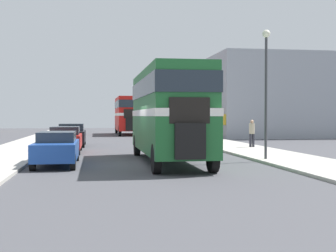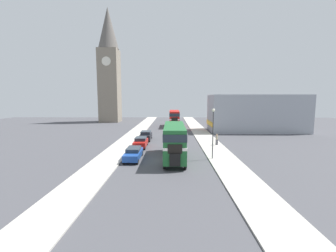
{
  "view_description": "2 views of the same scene",
  "coord_description": "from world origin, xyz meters",
  "px_view_note": "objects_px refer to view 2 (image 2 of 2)",
  "views": [
    {
      "loc": [
        -2.22,
        -19.81,
        2.09
      ],
      "look_at": [
        0.99,
        0.69,
        1.63
      ],
      "focal_mm": 50.0,
      "sensor_mm": 36.0,
      "label": 1
    },
    {
      "loc": [
        0.68,
        -25.34,
        7.11
      ],
      "look_at": [
        0.0,
        15.04,
        2.18
      ],
      "focal_mm": 24.0,
      "sensor_mm": 36.0,
      "label": 2
    }
  ],
  "objects_px": {
    "bus_distant": "(174,117)",
    "car_parked_near": "(133,153)",
    "street_lamp": "(213,126)",
    "car_parked_far": "(146,136)",
    "double_decker_bus": "(174,139)",
    "church_tower": "(109,65)",
    "car_parked_mid": "(141,142)",
    "pedestrian_walking": "(217,139)"
  },
  "relations": [
    {
      "from": "bus_distant",
      "to": "double_decker_bus",
      "type": "bearing_deg",
      "value": -90.64
    },
    {
      "from": "double_decker_bus",
      "to": "church_tower",
      "type": "bearing_deg",
      "value": 114.13
    },
    {
      "from": "double_decker_bus",
      "to": "car_parked_near",
      "type": "xyz_separation_m",
      "value": [
        -4.79,
        -0.4,
        -1.68
      ]
    },
    {
      "from": "bus_distant",
      "to": "car_parked_mid",
      "type": "relative_size",
      "value": 2.28
    },
    {
      "from": "bus_distant",
      "to": "street_lamp",
      "type": "relative_size",
      "value": 1.66
    },
    {
      "from": "pedestrian_walking",
      "to": "bus_distant",
      "type": "bearing_deg",
      "value": 104.97
    },
    {
      "from": "bus_distant",
      "to": "car_parked_far",
      "type": "relative_size",
      "value": 2.19
    },
    {
      "from": "bus_distant",
      "to": "car_parked_far",
      "type": "bearing_deg",
      "value": -105.33
    },
    {
      "from": "street_lamp",
      "to": "car_parked_far",
      "type": "bearing_deg",
      "value": 126.98
    },
    {
      "from": "pedestrian_walking",
      "to": "car_parked_far",
      "type": "bearing_deg",
      "value": 158.6
    },
    {
      "from": "car_parked_near",
      "to": "pedestrian_walking",
      "type": "bearing_deg",
      "value": 35.5
    },
    {
      "from": "double_decker_bus",
      "to": "car_parked_far",
      "type": "xyz_separation_m",
      "value": [
        -4.79,
        12.13,
        -1.63
      ]
    },
    {
      "from": "street_lamp",
      "to": "church_tower",
      "type": "xyz_separation_m",
      "value": [
        -23.72,
        43.14,
        13.33
      ]
    },
    {
      "from": "bus_distant",
      "to": "car_parked_far",
      "type": "height_order",
      "value": "bus_distant"
    },
    {
      "from": "double_decker_bus",
      "to": "car_parked_mid",
      "type": "bearing_deg",
      "value": 127.45
    },
    {
      "from": "car_parked_far",
      "to": "pedestrian_walking",
      "type": "relative_size",
      "value": 2.59
    },
    {
      "from": "car_parked_mid",
      "to": "church_tower",
      "type": "height_order",
      "value": "church_tower"
    },
    {
      "from": "street_lamp",
      "to": "church_tower",
      "type": "bearing_deg",
      "value": 118.81
    },
    {
      "from": "double_decker_bus",
      "to": "bus_distant",
      "type": "distance_m",
      "value": 30.86
    },
    {
      "from": "double_decker_bus",
      "to": "car_parked_far",
      "type": "height_order",
      "value": "double_decker_bus"
    },
    {
      "from": "bus_distant",
      "to": "church_tower",
      "type": "bearing_deg",
      "value": 148.3
    },
    {
      "from": "car_parked_near",
      "to": "street_lamp",
      "type": "xyz_separation_m",
      "value": [
        9.27,
        0.22,
        3.22
      ]
    },
    {
      "from": "double_decker_bus",
      "to": "car_parked_near",
      "type": "relative_size",
      "value": 2.11
    },
    {
      "from": "car_parked_near",
      "to": "car_parked_far",
      "type": "distance_m",
      "value": 12.53
    },
    {
      "from": "car_parked_far",
      "to": "street_lamp",
      "type": "xyz_separation_m",
      "value": [
        9.27,
        -12.31,
        3.16
      ]
    },
    {
      "from": "double_decker_bus",
      "to": "pedestrian_walking",
      "type": "relative_size",
      "value": 5.75
    },
    {
      "from": "car_parked_far",
      "to": "pedestrian_walking",
      "type": "bearing_deg",
      "value": -21.4
    },
    {
      "from": "bus_distant",
      "to": "church_tower",
      "type": "height_order",
      "value": "church_tower"
    },
    {
      "from": "car_parked_far",
      "to": "double_decker_bus",
      "type": "bearing_deg",
      "value": -68.45
    },
    {
      "from": "car_parked_near",
      "to": "church_tower",
      "type": "relative_size",
      "value": 0.14
    },
    {
      "from": "church_tower",
      "to": "car_parked_mid",
      "type": "bearing_deg",
      "value": -68.55
    },
    {
      "from": "street_lamp",
      "to": "car_parked_mid",
      "type": "bearing_deg",
      "value": 145.03
    },
    {
      "from": "bus_distant",
      "to": "car_parked_near",
      "type": "relative_size",
      "value": 2.08
    },
    {
      "from": "bus_distant",
      "to": "church_tower",
      "type": "distance_m",
      "value": 27.4
    },
    {
      "from": "bus_distant",
      "to": "pedestrian_walking",
      "type": "bearing_deg",
      "value": -75.03
    },
    {
      "from": "car_parked_near",
      "to": "car_parked_mid",
      "type": "xyz_separation_m",
      "value": [
        -0.07,
        6.76,
        0.02
      ]
    },
    {
      "from": "bus_distant",
      "to": "pedestrian_walking",
      "type": "xyz_separation_m",
      "value": [
        6.2,
        -23.17,
        -1.35
      ]
    },
    {
      "from": "street_lamp",
      "to": "church_tower",
      "type": "height_order",
      "value": "church_tower"
    },
    {
      "from": "bus_distant",
      "to": "car_parked_far",
      "type": "xyz_separation_m",
      "value": [
        -5.13,
        -18.73,
        -1.64
      ]
    },
    {
      "from": "bus_distant",
      "to": "car_parked_near",
      "type": "bearing_deg",
      "value": -99.34
    },
    {
      "from": "car_parked_mid",
      "to": "car_parked_far",
      "type": "distance_m",
      "value": 5.77
    },
    {
      "from": "car_parked_mid",
      "to": "double_decker_bus",
      "type": "bearing_deg",
      "value": -52.55
    }
  ]
}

